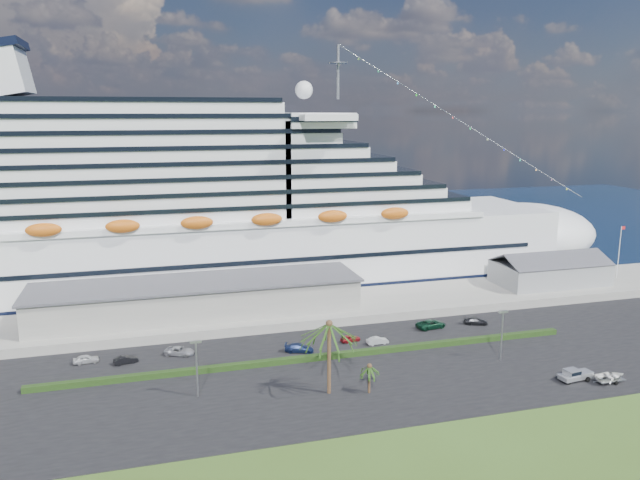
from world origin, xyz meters
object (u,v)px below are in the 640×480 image
object	(u,v)px
parked_car_3	(299,348)
pickup_truck	(575,374)
cruise_ship	(202,215)
boat_trailer	(611,376)

from	to	relation	value
parked_car_3	pickup_truck	world-z (taller)	pickup_truck
cruise_ship	parked_car_3	xyz separation A→B (m)	(11.19, -43.91, -15.87)
pickup_truck	cruise_ship	bearing A→B (deg)	125.90
boat_trailer	parked_car_3	bearing A→B (deg)	149.48
cruise_ship	boat_trailer	bearing A→B (deg)	-52.48
pickup_truck	boat_trailer	world-z (taller)	pickup_truck
pickup_truck	boat_trailer	bearing A→B (deg)	-25.04
parked_car_3	pickup_truck	xyz separation A→B (m)	(36.62, -22.14, 0.30)
cruise_ship	pickup_truck	bearing A→B (deg)	-54.10
cruise_ship	parked_car_3	bearing A→B (deg)	-75.70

